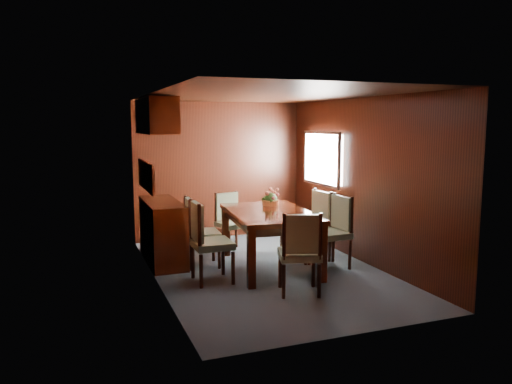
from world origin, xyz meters
name	(u,v)px	position (x,y,z in m)	size (l,w,h in m)	color
ground	(267,271)	(0.00, 0.00, 0.00)	(4.50, 4.50, 0.00)	#3A464F
room_shell	(251,152)	(-0.10, 0.33, 1.63)	(3.06, 4.52, 2.41)	black
sideboard	(163,231)	(-1.25, 1.00, 0.45)	(0.48, 1.40, 0.90)	#351106
dining_table	(270,219)	(0.10, 0.14, 0.70)	(1.25, 1.83, 0.81)	#351106
chair_left_near	(206,237)	(-0.90, -0.17, 0.59)	(0.48, 0.50, 1.06)	black
chair_left_far	(197,228)	(-0.83, 0.57, 0.55)	(0.49, 0.51, 1.00)	black
chair_right_near	(335,227)	(0.98, -0.14, 0.57)	(0.50, 0.52, 1.03)	black
chair_right_far	(315,221)	(0.90, 0.32, 0.58)	(0.52, 0.54, 1.04)	black
chair_head	(300,249)	(0.01, -1.04, 0.56)	(0.59, 0.58, 1.01)	black
chair_foot	(230,218)	(-0.12, 1.25, 0.52)	(0.55, 0.53, 0.94)	black
flower_centerpiece	(271,197)	(0.31, 0.61, 0.94)	(0.27, 0.27, 0.27)	#BA6D38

